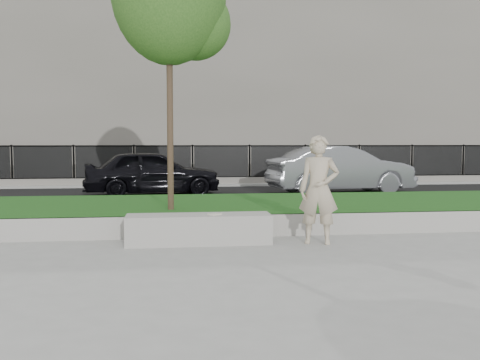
{
  "coord_description": "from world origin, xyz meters",
  "views": [
    {
      "loc": [
        -1.36,
        -8.44,
        1.71
      ],
      "look_at": [
        -0.14,
        1.2,
        1.02
      ],
      "focal_mm": 40.0,
      "sensor_mm": 36.0,
      "label": 1
    }
  ],
  "objects": [
    {
      "name": "iron_fence",
      "position": [
        0.0,
        12.0,
        0.54
      ],
      "size": [
        32.0,
        0.3,
        1.5
      ],
      "color": "slate",
      "rests_on": "far_pavement"
    },
    {
      "name": "car_silver",
      "position": [
        4.07,
        8.4,
        0.81
      ],
      "size": [
        4.86,
        2.19,
        1.55
      ],
      "primitive_type": "imported",
      "rotation": [
        0.0,
        0.0,
        1.69
      ],
      "color": "gray",
      "rests_on": "street"
    },
    {
      "name": "car_dark",
      "position": [
        -1.99,
        8.55,
        0.76
      ],
      "size": [
        4.42,
        2.26,
        1.44
      ],
      "primitive_type": "imported",
      "rotation": [
        0.0,
        0.0,
        1.71
      ],
      "color": "black",
      "rests_on": "street"
    },
    {
      "name": "grass_bank",
      "position": [
        0.0,
        3.0,
        0.2
      ],
      "size": [
        34.0,
        4.0,
        0.4
      ],
      "primitive_type": "cube",
      "color": "black",
      "rests_on": "ground"
    },
    {
      "name": "book",
      "position": [
        -0.67,
        0.4,
        0.51
      ],
      "size": [
        0.24,
        0.23,
        0.02
      ],
      "primitive_type": "cube",
      "rotation": [
        0.0,
        0.0,
        0.62
      ],
      "color": "beige",
      "rests_on": "stone_bench"
    },
    {
      "name": "stone_bench",
      "position": [
        -0.93,
        0.48,
        0.25
      ],
      "size": [
        2.42,
        0.61,
        0.5
      ],
      "primitive_type": "cube",
      "color": "gray",
      "rests_on": "ground"
    },
    {
      "name": "far_pavement",
      "position": [
        0.0,
        13.0,
        0.06
      ],
      "size": [
        34.0,
        3.0,
        0.12
      ],
      "primitive_type": "cube",
      "color": "gray",
      "rests_on": "ground"
    },
    {
      "name": "street",
      "position": [
        0.0,
        8.5,
        0.02
      ],
      "size": [
        34.0,
        7.0,
        0.04
      ],
      "primitive_type": "cube",
      "color": "black",
      "rests_on": "ground"
    },
    {
      "name": "building_facade",
      "position": [
        0.0,
        20.0,
        5.0
      ],
      "size": [
        34.0,
        10.0,
        10.0
      ],
      "primitive_type": "cube",
      "color": "slate",
      "rests_on": "ground"
    },
    {
      "name": "grass_kerb",
      "position": [
        0.0,
        1.04,
        0.2
      ],
      "size": [
        34.0,
        0.08,
        0.4
      ],
      "primitive_type": "cube",
      "color": "gray",
      "rests_on": "ground"
    },
    {
      "name": "ground",
      "position": [
        0.0,
        0.0,
        0.0
      ],
      "size": [
        90.0,
        90.0,
        0.0
      ],
      "primitive_type": "plane",
      "color": "gray",
      "rests_on": "ground"
    },
    {
      "name": "man",
      "position": [
        1.07,
        0.25,
        0.91
      ],
      "size": [
        0.77,
        0.63,
        1.82
      ],
      "primitive_type": "imported",
      "rotation": [
        0.0,
        0.0,
        -0.33
      ],
      "color": "#BFAF93",
      "rests_on": "ground"
    }
  ]
}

